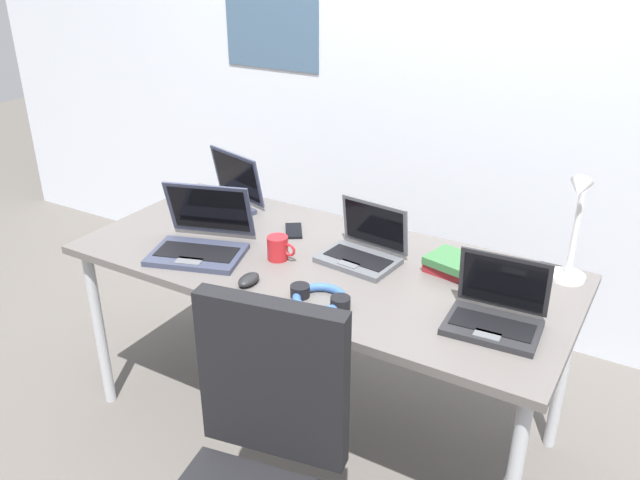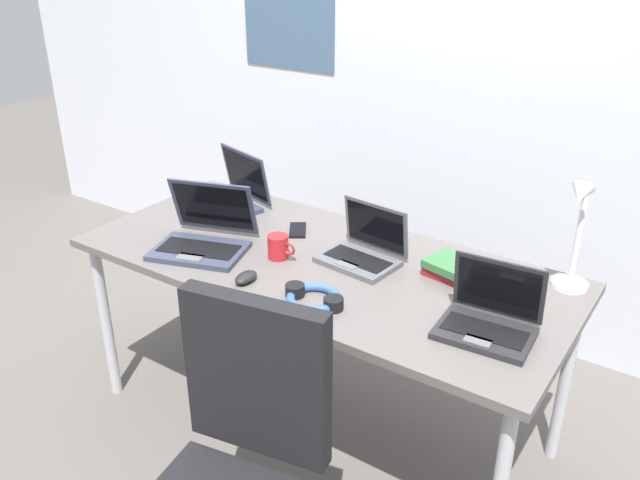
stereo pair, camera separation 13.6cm
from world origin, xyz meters
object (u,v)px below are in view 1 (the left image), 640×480
at_px(laptop_center, 363,249).
at_px(laptop_front_left, 496,313).
at_px(coffee_mug, 278,248).
at_px(headphones, 320,298).
at_px(book_stack, 455,266).
at_px(laptop_by_keyboard, 221,198).
at_px(pill_bottle, 520,279).
at_px(computer_mouse, 249,280).
at_px(cell_phone, 294,231).
at_px(desk_lamp, 574,230).
at_px(laptop_near_lamp, 201,240).

height_order(laptop_center, laptop_front_left, laptop_front_left).
height_order(laptop_center, coffee_mug, laptop_center).
relative_size(laptop_center, laptop_front_left, 1.01).
bearing_deg(headphones, book_stack, 53.35).
distance_m(laptop_by_keyboard, pill_bottle, 1.29).
bearing_deg(laptop_by_keyboard, pill_bottle, -2.66).
bearing_deg(pill_bottle, laptop_by_keyboard, 177.34).
relative_size(laptop_center, laptop_by_keyboard, 0.78).
bearing_deg(computer_mouse, headphones, 2.25).
distance_m(cell_phone, book_stack, 0.67).
relative_size(laptop_front_left, book_stack, 1.31).
bearing_deg(desk_lamp, laptop_front_left, -108.31).
relative_size(computer_mouse, pill_bottle, 1.22).
relative_size(laptop_by_keyboard, coffee_mug, 3.30).
bearing_deg(laptop_front_left, book_stack, 130.53).
xyz_separation_m(pill_bottle, book_stack, (-0.22, 0.00, -0.01)).
bearing_deg(desk_lamp, headphones, -140.58).
xyz_separation_m(cell_phone, book_stack, (0.67, -0.01, 0.02)).
bearing_deg(laptop_by_keyboard, cell_phone, -7.03).
xyz_separation_m(laptop_center, book_stack, (0.32, 0.07, -0.01)).
relative_size(desk_lamp, book_stack, 1.82).
distance_m(headphones, coffee_mug, 0.34).
distance_m(desk_lamp, cell_phone, 1.04).
height_order(desk_lamp, book_stack, desk_lamp).
xyz_separation_m(laptop_front_left, pill_bottle, (0.01, 0.25, -0.00)).
xyz_separation_m(laptop_center, laptop_by_keyboard, (-0.74, 0.12, 0.00)).
height_order(book_stack, coffee_mug, coffee_mug).
distance_m(desk_lamp, pill_bottle, 0.24).
relative_size(laptop_near_lamp, computer_mouse, 4.26).
distance_m(computer_mouse, cell_phone, 0.44).
bearing_deg(headphones, coffee_mug, 146.68).
relative_size(laptop_center, laptop_near_lamp, 0.71).
distance_m(desk_lamp, computer_mouse, 1.08).
distance_m(laptop_front_left, coffee_mug, 0.81).
bearing_deg(laptop_near_lamp, cell_phone, 58.26).
height_order(laptop_front_left, laptop_near_lamp, laptop_near_lamp).
height_order(computer_mouse, book_stack, book_stack).
distance_m(cell_phone, pill_bottle, 0.89).
height_order(computer_mouse, pill_bottle, pill_bottle).
height_order(desk_lamp, laptop_near_lamp, desk_lamp).
bearing_deg(computer_mouse, coffee_mug, 93.24).
xyz_separation_m(laptop_center, headphones, (0.02, -0.34, -0.03)).
relative_size(laptop_front_left, laptop_by_keyboard, 0.77).
bearing_deg(laptop_near_lamp, desk_lamp, 19.96).
relative_size(laptop_near_lamp, cell_phone, 3.01).
distance_m(laptop_center, book_stack, 0.33).
xyz_separation_m(laptop_near_lamp, pill_bottle, (1.09, 0.31, -0.01)).
relative_size(computer_mouse, headphones, 0.45).
bearing_deg(computer_mouse, pill_bottle, 26.25).
bearing_deg(computer_mouse, book_stack, 35.04).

